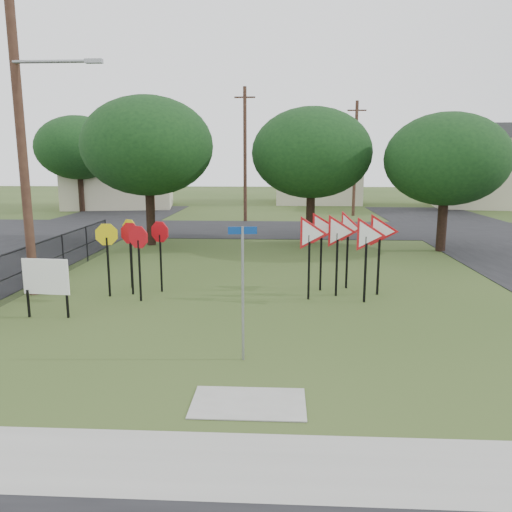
{
  "coord_description": "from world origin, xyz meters",
  "views": [
    {
      "loc": [
        0.56,
        -10.47,
        4.21
      ],
      "look_at": [
        -0.15,
        3.0,
        1.6
      ],
      "focal_mm": 35.0,
      "sensor_mm": 36.0,
      "label": 1
    }
  ],
  "objects_px": {
    "street_name_sign": "(243,285)",
    "stop_sign_cluster": "(133,240)",
    "yield_sign_cluster": "(344,235)",
    "info_board": "(46,279)"
  },
  "relations": [
    {
      "from": "street_name_sign",
      "to": "yield_sign_cluster",
      "type": "height_order",
      "value": "street_name_sign"
    },
    {
      "from": "street_name_sign",
      "to": "stop_sign_cluster",
      "type": "height_order",
      "value": "street_name_sign"
    },
    {
      "from": "yield_sign_cluster",
      "to": "stop_sign_cluster",
      "type": "bearing_deg",
      "value": -177.95
    },
    {
      "from": "stop_sign_cluster",
      "to": "yield_sign_cluster",
      "type": "bearing_deg",
      "value": 2.05
    },
    {
      "from": "street_name_sign",
      "to": "stop_sign_cluster",
      "type": "distance_m",
      "value": 6.42
    },
    {
      "from": "yield_sign_cluster",
      "to": "street_name_sign",
      "type": "bearing_deg",
      "value": -116.84
    },
    {
      "from": "stop_sign_cluster",
      "to": "yield_sign_cluster",
      "type": "xyz_separation_m",
      "value": [
        6.56,
        0.23,
        0.19
      ]
    },
    {
      "from": "street_name_sign",
      "to": "stop_sign_cluster",
      "type": "xyz_separation_m",
      "value": [
        -3.84,
        5.14,
        0.07
      ]
    },
    {
      "from": "street_name_sign",
      "to": "stop_sign_cluster",
      "type": "bearing_deg",
      "value": 126.76
    },
    {
      "from": "street_name_sign",
      "to": "info_board",
      "type": "distance_m",
      "value": 6.13
    }
  ]
}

